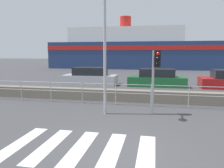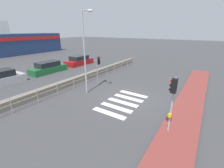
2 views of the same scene
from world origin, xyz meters
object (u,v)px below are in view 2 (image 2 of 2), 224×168
object	(u,v)px
streetlamp	(86,45)
traffic_light_far	(98,65)
traffic_light_near	(173,95)
parked_car_red	(79,61)
parked_car_green	(48,68)

from	to	relation	value
streetlamp	traffic_light_far	bearing A→B (deg)	14.37
traffic_light_near	parked_car_red	bearing A→B (deg)	58.93
traffic_light_far	streetlamp	world-z (taller)	streetlamp
parked_car_red	streetlamp	bearing A→B (deg)	-131.58
streetlamp	parked_car_green	bearing A→B (deg)	75.52
traffic_light_near	traffic_light_far	bearing A→B (deg)	62.86
streetlamp	parked_car_green	distance (m)	9.39
traffic_light_far	parked_car_green	world-z (taller)	traffic_light_far
streetlamp	parked_car_green	size ratio (longest dim) A/B	1.46
streetlamp	parked_car_red	xyz separation A→B (m)	(7.54, 8.49, -3.36)
parked_car_green	traffic_light_near	bearing A→B (deg)	-104.27
traffic_light_near	parked_car_green	xyz separation A→B (m)	(3.90, 15.34, -1.57)
traffic_light_far	streetlamp	xyz separation A→B (m)	(-2.07, -0.53, 1.97)
parked_car_green	streetlamp	bearing A→B (deg)	-104.48
traffic_light_near	parked_car_red	world-z (taller)	traffic_light_near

